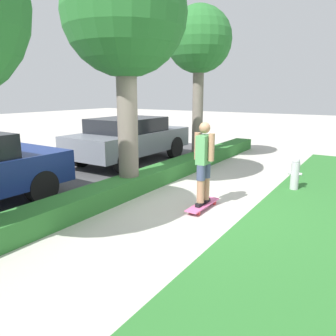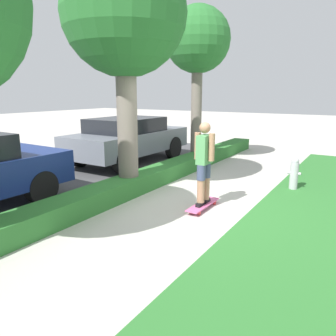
# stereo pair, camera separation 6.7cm
# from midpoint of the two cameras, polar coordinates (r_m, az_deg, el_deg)

# --- Properties ---
(ground_plane) EXTENTS (60.00, 60.00, 0.00)m
(ground_plane) POSITION_cam_midpoint_polar(r_m,az_deg,el_deg) (6.45, 4.85, -6.76)
(ground_plane) COLOR #BCB7AD
(street_asphalt) EXTENTS (14.35, 5.00, 0.01)m
(street_asphalt) POSITION_cam_midpoint_polar(r_m,az_deg,el_deg) (9.09, -19.26, -1.55)
(street_asphalt) COLOR #474749
(street_asphalt) RESTS_ON ground_plane
(hedge_row) EXTENTS (14.35, 0.60, 0.38)m
(hedge_row) POSITION_cam_midpoint_polar(r_m,az_deg,el_deg) (7.23, -6.42, -2.99)
(hedge_row) COLOR #2D702D
(hedge_row) RESTS_ON ground_plane
(skateboard) EXTENTS (1.00, 0.24, 0.10)m
(skateboard) POSITION_cam_midpoint_polar(r_m,az_deg,el_deg) (6.33, 6.38, -6.41)
(skateboard) COLOR #DB5B93
(skateboard) RESTS_ON ground_plane
(skater_person) EXTENTS (0.48, 0.40, 1.56)m
(skater_person) POSITION_cam_midpoint_polar(r_m,az_deg,el_deg) (6.10, 6.58, 1.10)
(skater_person) COLOR black
(skater_person) RESTS_ON skateboard
(tree_mid) EXTENTS (2.50, 2.50, 4.97)m
(tree_mid) POSITION_cam_midpoint_polar(r_m,az_deg,el_deg) (7.18, -7.27, 24.70)
(tree_mid) COLOR #70665B
(tree_mid) RESTS_ON ground_plane
(tree_far) EXTENTS (1.93, 1.93, 4.65)m
(tree_far) POSITION_cam_midpoint_polar(r_m,az_deg,el_deg) (10.29, 5.62, 20.87)
(tree_far) COLOR #70665B
(tree_far) RESTS_ON ground_plane
(parked_car_middle) EXTENTS (4.26, 1.91, 1.42)m
(parked_car_middle) POSITION_cam_midpoint_polar(r_m,az_deg,el_deg) (10.41, -6.49, 5.18)
(parked_car_middle) COLOR slate
(parked_car_middle) RESTS_ON ground_plane
(fire_hydrant) EXTENTS (0.19, 0.30, 0.75)m
(fire_hydrant) POSITION_cam_midpoint_polar(r_m,az_deg,el_deg) (8.00, 21.49, -0.91)
(fire_hydrant) COLOR #ADADB2
(fire_hydrant) RESTS_ON ground_plane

